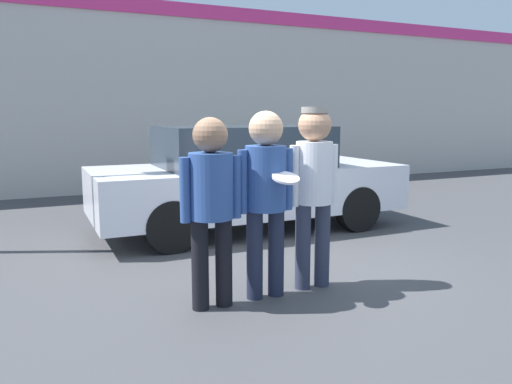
# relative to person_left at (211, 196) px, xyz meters

# --- Properties ---
(ground_plane) EXTENTS (56.00, 56.00, 0.00)m
(ground_plane) POSITION_rel_person_left_xyz_m (0.93, 0.40, -1.00)
(ground_plane) COLOR #3F3F42
(storefront_building) EXTENTS (24.00, 0.22, 4.09)m
(storefront_building) POSITION_rel_person_left_xyz_m (0.93, 7.07, 1.07)
(storefront_building) COLOR beige
(storefront_building) RESTS_ON ground
(person_left) EXTENTS (0.55, 0.38, 1.67)m
(person_left) POSITION_rel_person_left_xyz_m (0.00, 0.00, 0.00)
(person_left) COLOR black
(person_left) RESTS_ON ground
(person_middle_with_frisbee) EXTENTS (0.54, 0.56, 1.72)m
(person_middle_with_frisbee) POSITION_rel_person_left_xyz_m (0.54, 0.03, 0.04)
(person_middle_with_frisbee) COLOR #1E2338
(person_middle_with_frisbee) RESTS_ON ground
(person_right) EXTENTS (0.52, 0.35, 1.76)m
(person_right) POSITION_rel_person_left_xyz_m (1.07, 0.09, 0.07)
(person_right) COLOR #2D3347
(person_right) RESTS_ON ground
(parked_car_near) EXTENTS (4.48, 1.85, 1.52)m
(parked_car_near) POSITION_rel_person_left_xyz_m (1.49, 2.69, -0.24)
(parked_car_near) COLOR silver
(parked_car_near) RESTS_ON ground
(shrub) EXTENTS (1.03, 1.03, 1.03)m
(shrub) POSITION_rel_person_left_xyz_m (3.08, 6.36, -0.49)
(shrub) COLOR #285B2D
(shrub) RESTS_ON ground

